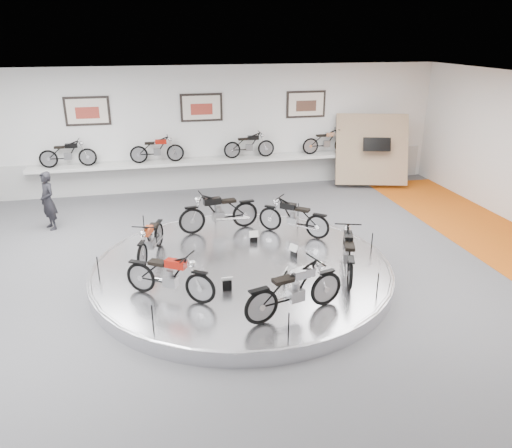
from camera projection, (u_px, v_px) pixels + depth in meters
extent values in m
plane|color=#505052|center=(245.00, 283.00, 10.58)|extent=(16.00, 16.00, 0.00)
plane|color=white|center=(243.00, 89.00, 9.13)|extent=(16.00, 16.00, 0.00)
plane|color=white|center=(202.00, 129.00, 16.23)|extent=(16.00, 0.00, 16.00)
cube|color=#BCBCBA|center=(204.00, 172.00, 16.74)|extent=(15.68, 0.04, 1.10)
cylinder|color=silver|center=(242.00, 270.00, 10.80)|extent=(6.40, 6.40, 0.30)
torus|color=#B2B2BA|center=(242.00, 265.00, 10.76)|extent=(6.40, 6.40, 0.10)
cube|color=silver|center=(204.00, 161.00, 16.32)|extent=(11.00, 0.55, 0.10)
cube|color=silver|center=(87.00, 111.00, 15.23)|extent=(1.35, 0.06, 0.88)
cube|color=silver|center=(201.00, 108.00, 15.94)|extent=(1.35, 0.06, 0.88)
cube|color=silver|center=(306.00, 104.00, 16.64)|extent=(1.35, 0.06, 0.88)
cube|color=#98835E|center=(372.00, 150.00, 16.81)|extent=(2.56, 1.52, 2.30)
imported|color=black|center=(48.00, 201.00, 13.21)|extent=(0.63, 0.69, 1.57)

